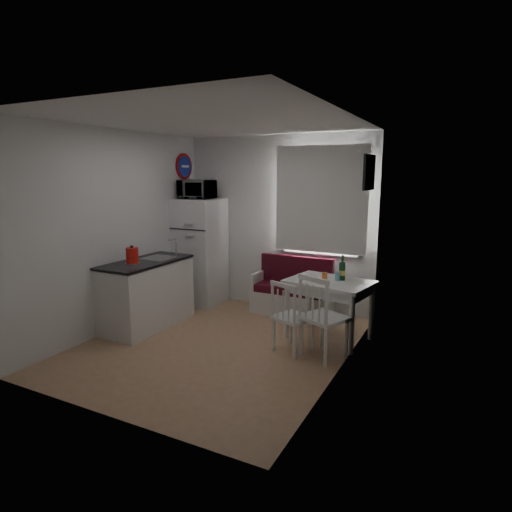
% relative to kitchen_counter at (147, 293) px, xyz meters
% --- Properties ---
extents(floor, '(3.00, 3.50, 0.02)m').
position_rel_kitchen_counter_xyz_m(floor, '(1.20, -0.16, -0.46)').
color(floor, '#A77959').
rests_on(floor, ground).
extents(ceiling, '(3.00, 3.50, 0.02)m').
position_rel_kitchen_counter_xyz_m(ceiling, '(1.20, -0.16, 2.14)').
color(ceiling, white).
rests_on(ceiling, wall_back).
extents(wall_back, '(3.00, 0.02, 2.60)m').
position_rel_kitchen_counter_xyz_m(wall_back, '(1.20, 1.59, 0.84)').
color(wall_back, white).
rests_on(wall_back, floor).
extents(wall_front, '(3.00, 0.02, 2.60)m').
position_rel_kitchen_counter_xyz_m(wall_front, '(1.20, -1.91, 0.84)').
color(wall_front, white).
rests_on(wall_front, floor).
extents(wall_left, '(0.02, 3.50, 2.60)m').
position_rel_kitchen_counter_xyz_m(wall_left, '(-0.30, -0.16, 0.84)').
color(wall_left, white).
rests_on(wall_left, floor).
extents(wall_right, '(0.02, 3.50, 2.60)m').
position_rel_kitchen_counter_xyz_m(wall_right, '(2.70, -0.16, 0.84)').
color(wall_right, white).
rests_on(wall_right, floor).
extents(window, '(1.22, 0.06, 1.47)m').
position_rel_kitchen_counter_xyz_m(window, '(1.90, 1.56, 1.17)').
color(window, white).
rests_on(window, wall_back).
extents(curtain, '(1.35, 0.02, 1.50)m').
position_rel_kitchen_counter_xyz_m(curtain, '(1.90, 1.49, 1.22)').
color(curtain, white).
rests_on(curtain, wall_back).
extents(kitchen_counter, '(0.62, 1.32, 1.16)m').
position_rel_kitchen_counter_xyz_m(kitchen_counter, '(0.00, 0.00, 0.00)').
color(kitchen_counter, white).
rests_on(kitchen_counter, floor).
extents(wall_sign, '(0.03, 0.40, 0.40)m').
position_rel_kitchen_counter_xyz_m(wall_sign, '(-0.27, 1.29, 1.69)').
color(wall_sign, '#192998').
rests_on(wall_sign, wall_left).
extents(picture_frame, '(0.04, 0.52, 0.42)m').
position_rel_kitchen_counter_xyz_m(picture_frame, '(2.67, 0.94, 1.59)').
color(picture_frame, black).
rests_on(picture_frame, wall_right).
extents(bench, '(1.17, 0.45, 0.84)m').
position_rel_kitchen_counter_xyz_m(bench, '(1.56, 1.35, -0.18)').
color(bench, white).
rests_on(bench, floor).
extents(dining_table, '(1.10, 0.86, 0.74)m').
position_rel_kitchen_counter_xyz_m(dining_table, '(2.33, 0.65, 0.21)').
color(dining_table, white).
rests_on(dining_table, floor).
extents(chair_left, '(0.50, 0.50, 0.45)m').
position_rel_kitchen_counter_xyz_m(chair_left, '(2.08, -0.01, 0.06)').
color(chair_left, white).
rests_on(chair_left, floor).
extents(chair_right, '(0.59, 0.59, 0.51)m').
position_rel_kitchen_counter_xyz_m(chair_right, '(2.45, -0.02, 0.14)').
color(chair_right, white).
rests_on(chair_right, floor).
extents(fridge, '(0.66, 0.66, 1.66)m').
position_rel_kitchen_counter_xyz_m(fridge, '(0.02, 1.24, 0.37)').
color(fridge, white).
rests_on(fridge, floor).
extents(microwave, '(0.52, 0.35, 0.29)m').
position_rel_kitchen_counter_xyz_m(microwave, '(0.02, 1.19, 1.35)').
color(microwave, white).
rests_on(microwave, fridge).
extents(kettle, '(0.18, 0.18, 0.25)m').
position_rel_kitchen_counter_xyz_m(kettle, '(0.05, -0.30, 0.57)').
color(kettle, red).
rests_on(kettle, kitchen_counter).
extents(wine_bottle, '(0.08, 0.08, 0.32)m').
position_rel_kitchen_counter_xyz_m(wine_bottle, '(2.45, 0.75, 0.45)').
color(wine_bottle, '#144122').
rests_on(wine_bottle, dining_table).
extents(drinking_glass_orange, '(0.06, 0.06, 0.11)m').
position_rel_kitchen_counter_xyz_m(drinking_glass_orange, '(2.28, 0.60, 0.34)').
color(drinking_glass_orange, orange).
rests_on(drinking_glass_orange, dining_table).
extents(drinking_glass_blue, '(0.06, 0.06, 0.11)m').
position_rel_kitchen_counter_xyz_m(drinking_glass_blue, '(2.41, 0.70, 0.34)').
color(drinking_glass_blue, '#80C5DA').
rests_on(drinking_glass_blue, dining_table).
extents(plate, '(0.25, 0.25, 0.02)m').
position_rel_kitchen_counter_xyz_m(plate, '(2.03, 0.67, 0.30)').
color(plate, white).
rests_on(plate, dining_table).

